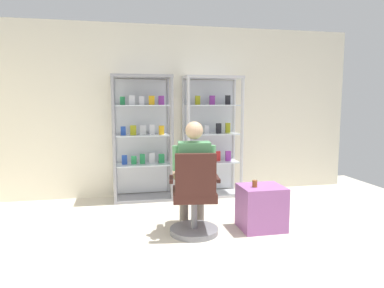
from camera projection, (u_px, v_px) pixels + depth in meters
The scene contains 8 objects.
ground_plane at pixel (232, 284), 2.89m from camera, with size 7.20×7.20×0.00m, color beige.
back_wall at pixel (175, 111), 5.63m from camera, with size 6.00×0.10×2.70m, color silver.
display_cabinet_left at pixel (142, 137), 5.34m from camera, with size 0.90×0.45×1.90m.
display_cabinet_right at pixel (211, 136), 5.56m from camera, with size 0.90×0.45×1.90m.
office_chair at pixel (194, 201), 3.90m from camera, with size 0.60×0.56×0.96m.
seated_shopkeeper at pixel (193, 171), 4.02m from camera, with size 0.53×0.60×1.29m.
storage_crate at pixel (261, 207), 4.11m from camera, with size 0.51×0.44×0.52m, color #9E599E.
tea_glass at pixel (255, 184), 4.03m from camera, with size 0.06×0.06×0.08m, color brown.
Camera 1 is at (-0.89, -2.59, 1.51)m, focal length 32.44 mm.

